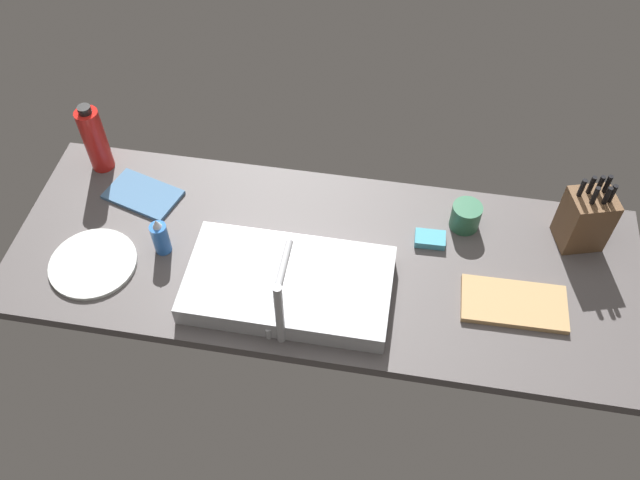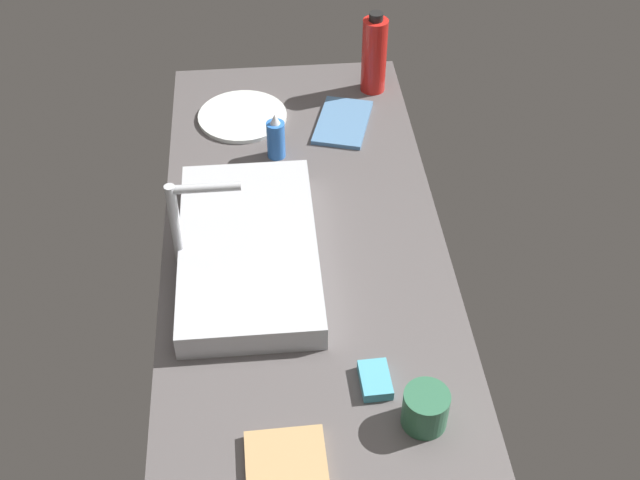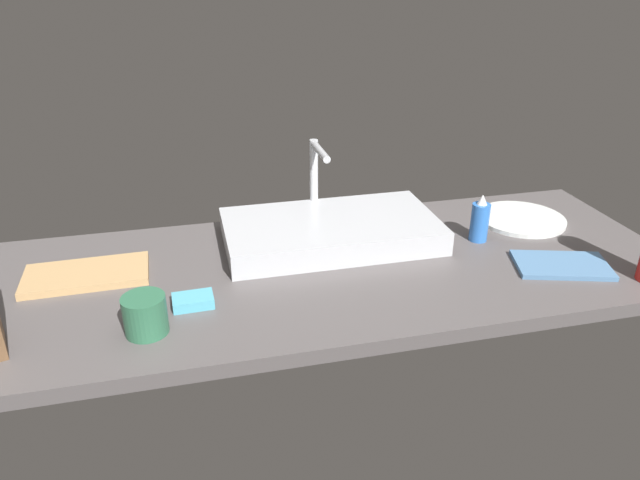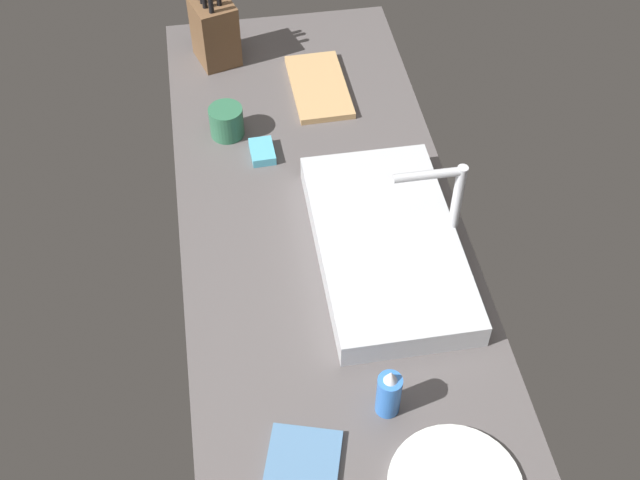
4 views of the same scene
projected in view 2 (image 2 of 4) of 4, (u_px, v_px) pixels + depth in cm
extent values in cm
cube|color=#514C4C|center=(308.00, 285.00, 186.39)|extent=(185.52, 67.73, 3.50)
cube|color=#B7BABF|center=(249.00, 250.00, 187.70)|extent=(57.11, 31.60, 6.43)
cylinder|color=#B7BABF|center=(176.00, 229.00, 179.79)|extent=(2.40, 2.40, 24.27)
cylinder|color=#B7BABF|center=(205.00, 188.00, 172.64)|extent=(2.00, 15.14, 2.00)
cylinder|color=#B7BABF|center=(182.00, 250.00, 189.29)|extent=(1.60, 1.60, 4.00)
cylinder|color=blue|center=(276.00, 140.00, 215.46)|extent=(4.93, 4.93, 10.54)
cone|color=silver|center=(275.00, 119.00, 210.88)|extent=(2.71, 2.71, 2.80)
cylinder|color=red|center=(374.00, 56.00, 235.22)|extent=(7.33, 7.33, 22.57)
cylinder|color=black|center=(376.00, 17.00, 226.72)|extent=(4.03, 4.03, 2.20)
cylinder|color=silver|center=(242.00, 116.00, 231.51)|extent=(25.39, 25.39, 1.20)
cube|color=teal|center=(343.00, 122.00, 229.38)|extent=(25.75, 19.73, 1.20)
cylinder|color=#2D6647|center=(425.00, 409.00, 154.48)|extent=(8.98, 8.98, 8.38)
cube|color=#4CA3BC|center=(375.00, 380.00, 163.07)|extent=(9.20, 6.31, 2.40)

